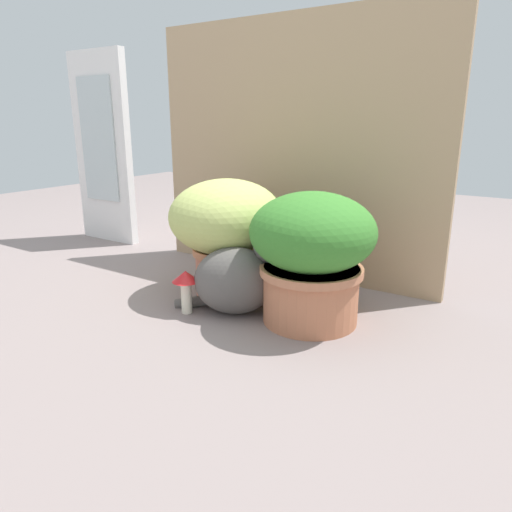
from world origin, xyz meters
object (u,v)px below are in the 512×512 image
at_px(grass_planter, 227,227).
at_px(cat, 241,277).
at_px(leafy_planter, 312,252).
at_px(mushroom_ornament_red, 186,283).

xyz_separation_m(grass_planter, cat, (0.14, -0.12, -0.12)).
relative_size(grass_planter, cat, 1.08).
distance_m(leafy_planter, cat, 0.25).
height_order(cat, mushroom_ornament_red, cat).
height_order(grass_planter, cat, grass_planter).
bearing_deg(cat, mushroom_ornament_red, -146.84).
bearing_deg(mushroom_ornament_red, grass_planter, 88.83).
height_order(grass_planter, mushroom_ornament_red, grass_planter).
distance_m(cat, mushroom_ornament_red, 0.18).
relative_size(grass_planter, leafy_planter, 1.02).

